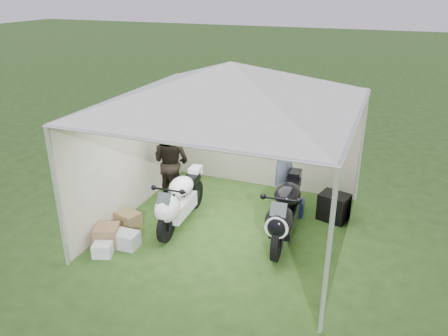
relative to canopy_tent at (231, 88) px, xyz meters
The scene contains 12 objects.
ground 2.58m from the canopy_tent, 89.22° to the right, with size 80.00×80.00×0.00m, color #264316.
canopy_tent is the anchor object (origin of this frame).
motorcycle_white 2.26m from the canopy_tent, 162.18° to the right, with size 0.48×1.88×0.92m.
motorcycle_black 2.25m from the canopy_tent, ahead, with size 0.55×2.07×1.02m.
paddock_stand 2.74m from the canopy_tent, 42.96° to the left, with size 0.42×0.26×0.31m, color #252FAA.
person_dark_jacket 2.37m from the canopy_tent, 158.12° to the left, with size 0.82×0.64×1.68m, color black.
person_blue_jacket 2.02m from the canopy_tent, 56.66° to the left, with size 0.72×0.47×1.98m, color slate.
equipment_box 3.04m from the canopy_tent, 30.10° to the left, with size 0.52×0.41×0.52m, color black.
crate_0 3.08m from the canopy_tent, 138.18° to the right, with size 0.40×0.31×0.27m, color #B0B5B9.
crate_1 3.25m from the canopy_tent, 143.12° to the right, with size 0.39×0.39×0.35m, color olive.
crate_2 3.37m from the canopy_tent, 134.83° to the right, with size 0.30×0.25×0.22m, color silver.
crate_3 3.07m from the canopy_tent, 158.87° to the right, with size 0.44×0.31×0.29m, color brown.
Camera 1 is at (2.45, -6.48, 4.12)m, focal length 35.00 mm.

